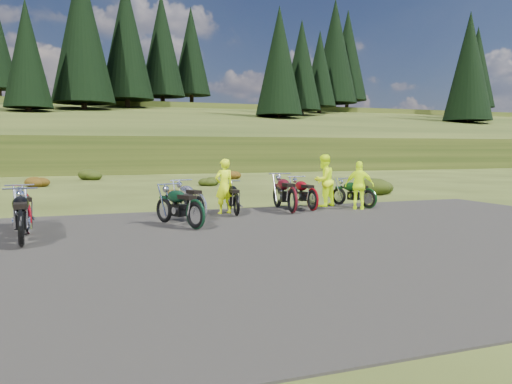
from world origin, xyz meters
name	(u,v)px	position (x,y,z in m)	size (l,w,h in m)	color
ground	(255,228)	(0.00, 0.00, 0.00)	(300.00, 300.00, 0.00)	#323D14
gravel_pad	(286,242)	(0.00, -2.00, 0.00)	(20.00, 12.00, 0.04)	black
hill_slope	(113,165)	(0.00, 50.00, 0.00)	(300.00, 46.00, 3.00)	#283A13
hill_plateau	(95,157)	(0.00, 110.00, 0.00)	(300.00, 90.00, 9.17)	#283A13
conifer_21	(27,53)	(-9.00, 50.00, 12.56)	(5.28, 5.28, 14.00)	black
conifer_22	(82,31)	(-3.00, 56.00, 16.77)	(7.92, 7.92, 20.00)	black
conifer_23	(126,39)	(3.00, 62.00, 17.47)	(7.48, 7.48, 19.00)	black
conifer_24	(162,45)	(9.00, 68.00, 18.16)	(7.04, 7.04, 18.00)	black
conifer_25	(191,51)	(15.00, 74.00, 18.66)	(6.60, 6.60, 17.00)	black
conifer_26	(279,61)	(21.00, 49.00, 13.37)	(6.16, 6.16, 16.00)	black
conifer_27	(302,65)	(27.00, 55.00, 14.06)	(5.72, 5.72, 15.00)	black
conifer_28	(320,69)	(33.00, 61.00, 14.76)	(5.28, 5.28, 14.00)	black
conifer_29	(335,51)	(39.00, 67.00, 18.97)	(7.92, 7.92, 20.00)	black
conifer_30	(348,55)	(45.00, 73.00, 19.66)	(7.48, 7.48, 19.00)	black
conifer_31	(469,66)	(51.00, 48.00, 14.18)	(7.04, 7.04, 18.00)	black
conifer_32	(471,70)	(57.00, 54.00, 14.87)	(6.60, 6.60, 17.00)	black
conifer_33	(473,72)	(63.00, 60.00, 15.56)	(6.16, 6.16, 16.00)	black
conifer_34	(474,75)	(69.00, 66.00, 16.26)	(5.72, 5.72, 15.00)	black
conifer_35	(476,77)	(75.00, 72.00, 16.95)	(5.28, 5.28, 14.00)	black
conifer_36	(477,67)	(81.00, 78.00, 20.16)	(7.92, 7.92, 20.00)	black
shrub_2	(37,180)	(-6.20, 16.60, 0.38)	(1.30, 1.30, 0.77)	#5E2C0B
shrub_3	(92,173)	(-3.30, 21.90, 0.46)	(1.56, 1.56, 0.92)	#21310C
shrub_4	(173,191)	(-0.40, 9.20, 0.23)	(0.77, 0.77, 0.45)	#5E2C0B
shrub_5	(208,180)	(2.50, 14.50, 0.31)	(1.03, 1.03, 0.61)	#21310C
shrub_6	(231,173)	(5.40, 19.80, 0.38)	(1.30, 1.30, 0.77)	#5E2C0B
shrub_7	(377,184)	(8.30, 7.10, 0.46)	(1.56, 1.56, 0.92)	#21310C
shrub_8	(367,180)	(11.20, 12.40, 0.23)	(0.77, 0.77, 0.45)	#5E2C0B
motorcycle_0	(22,249)	(-5.34, -0.86, 0.00)	(2.20, 0.73, 1.15)	black
motorcycle_1	(29,235)	(-5.35, 0.89, 0.00)	(2.13, 0.71, 1.12)	maroon
motorcycle_2	(196,231)	(-1.52, 0.14, 0.00)	(2.12, 0.71, 1.11)	black
motorcycle_3	(200,223)	(-1.09, 1.42, 0.00)	(2.14, 0.71, 1.12)	#B8B8BD
motorcycle_4	(292,214)	(1.97, 2.10, 0.00)	(2.32, 0.77, 1.21)	#530D15
motorcycle_5	(237,217)	(0.18, 2.11, 0.00)	(1.94, 0.65, 1.02)	black
motorcycle_6	(313,212)	(2.86, 2.49, 0.00)	(2.07, 0.69, 1.08)	maroon
motorcycle_7	(368,209)	(4.89, 2.42, 0.00)	(1.91, 0.64, 1.00)	black
person_middle	(224,187)	(0.01, 2.84, 0.84)	(0.61, 0.40, 1.68)	#D9FF0D
person_right_a	(324,181)	(3.76, 3.48, 0.90)	(0.87, 0.68, 1.79)	#D9FF0D
person_right_b	(359,186)	(4.47, 2.31, 0.79)	(0.93, 0.39, 1.58)	#D9FF0D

